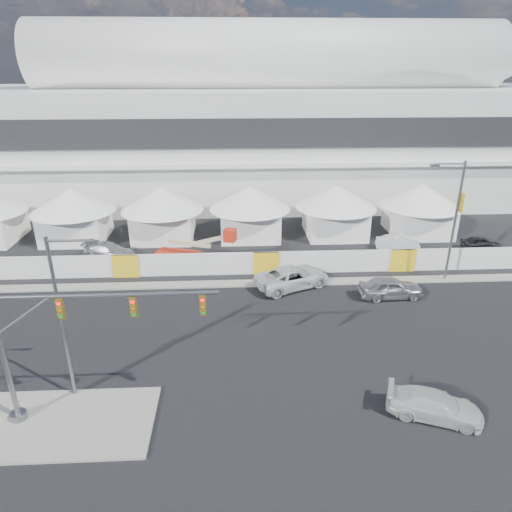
{
  "coord_description": "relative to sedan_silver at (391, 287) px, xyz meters",
  "views": [
    {
      "loc": [
        3.3,
        -21.48,
        16.96
      ],
      "look_at": [
        4.91,
        10.0,
        3.58
      ],
      "focal_mm": 32.0,
      "sensor_mm": 36.0,
      "label": 1
    }
  ],
  "objects": [
    {
      "name": "ground",
      "position": [
        -15.4,
        -9.65,
        -0.83
      ],
      "size": [
        160.0,
        160.0,
        0.0
      ],
      "primitive_type": "plane",
      "color": "black",
      "rests_on": "ground"
    },
    {
      "name": "hoarding_fence",
      "position": [
        -9.4,
        4.85,
        0.17
      ],
      "size": [
        70.0,
        0.25,
        2.0
      ],
      "primitive_type": "cube",
      "color": "white",
      "rests_on": "ground"
    },
    {
      "name": "median_island",
      "position": [
        -21.4,
        -12.65,
        -0.76
      ],
      "size": [
        10.0,
        5.0,
        0.15
      ],
      "primitive_type": "cube",
      "color": "gray",
      "rests_on": "ground"
    },
    {
      "name": "stadium",
      "position": [
        -6.69,
        31.85,
        8.62
      ],
      "size": [
        80.0,
        24.8,
        21.98
      ],
      "color": "silver",
      "rests_on": "ground"
    },
    {
      "name": "traffic_mast",
      "position": [
        -21.12,
        -12.29,
        3.77
      ],
      "size": [
        10.83,
        0.78,
        8.01
      ],
      "color": "gray",
      "rests_on": "median_island"
    },
    {
      "name": "lot_car_b",
      "position": [
        12.2,
        9.45,
        -0.18
      ],
      "size": [
        1.89,
        3.95,
        1.3
      ],
      "primitive_type": "imported",
      "rotation": [
        0.0,
        0.0,
        1.48
      ],
      "color": "black",
      "rests_on": "ground"
    },
    {
      "name": "far_curb",
      "position": [
        4.6,
        2.85,
        -0.77
      ],
      "size": [
        80.0,
        1.2,
        0.12
      ],
      "primitive_type": "cube",
      "color": "gray",
      "rests_on": "ground"
    },
    {
      "name": "tent_row",
      "position": [
        -14.9,
        14.35,
        2.32
      ],
      "size": [
        53.4,
        8.4,
        5.4
      ],
      "color": "white",
      "rests_on": "ground"
    },
    {
      "name": "boom_lift",
      "position": [
        -16.56,
        7.34,
        0.19
      ],
      "size": [
        7.74,
        2.79,
        3.8
      ],
      "rotation": [
        0.0,
        0.0,
        -0.32
      ],
      "color": "red",
      "rests_on": "ground"
    },
    {
      "name": "lot_car_a",
      "position": [
        3.91,
        9.65,
        -0.14
      ],
      "size": [
        2.39,
        4.41,
        1.38
      ],
      "primitive_type": "imported",
      "rotation": [
        0.0,
        0.0,
        1.34
      ],
      "color": "silver",
      "rests_on": "ground"
    },
    {
      "name": "lot_car_c",
      "position": [
        -23.85,
        9.01,
        -0.11
      ],
      "size": [
        3.6,
        5.34,
        1.44
      ],
      "primitive_type": "imported",
      "rotation": [
        0.0,
        0.0,
        1.22
      ],
      "color": "#BBBCC1",
      "rests_on": "ground"
    },
    {
      "name": "sedan_silver",
      "position": [
        0.0,
        0.0,
        0.0
      ],
      "size": [
        2.09,
        4.93,
        1.66
      ],
      "primitive_type": "imported",
      "rotation": [
        0.0,
        0.0,
        1.6
      ],
      "color": "#ABABB0",
      "rests_on": "ground"
    },
    {
      "name": "pickup_curb",
      "position": [
        -7.42,
        2.19,
        0.02
      ],
      "size": [
        5.12,
        6.78,
        1.71
      ],
      "primitive_type": "imported",
      "rotation": [
        0.0,
        0.0,
        1.99
      ],
      "color": "silver",
      "rests_on": "ground"
    },
    {
      "name": "pickup_near",
      "position": [
        -1.95,
        -13.02,
        -0.14
      ],
      "size": [
        3.48,
        5.17,
        1.39
      ],
      "primitive_type": "imported",
      "rotation": [
        0.0,
        0.0,
        1.22
      ],
      "color": "silver",
      "rests_on": "ground"
    },
    {
      "name": "streetlight_median",
      "position": [
        -20.79,
        -10.45,
        4.61
      ],
      "size": [
        2.55,
        0.26,
        9.21
      ],
      "color": "slate",
      "rests_on": "median_island"
    },
    {
      "name": "streetlight_curb",
      "position": [
        5.44,
        2.85,
        5.02
      ],
      "size": [
        2.99,
        0.67,
        10.09
      ],
      "color": "slate",
      "rests_on": "ground"
    }
  ]
}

